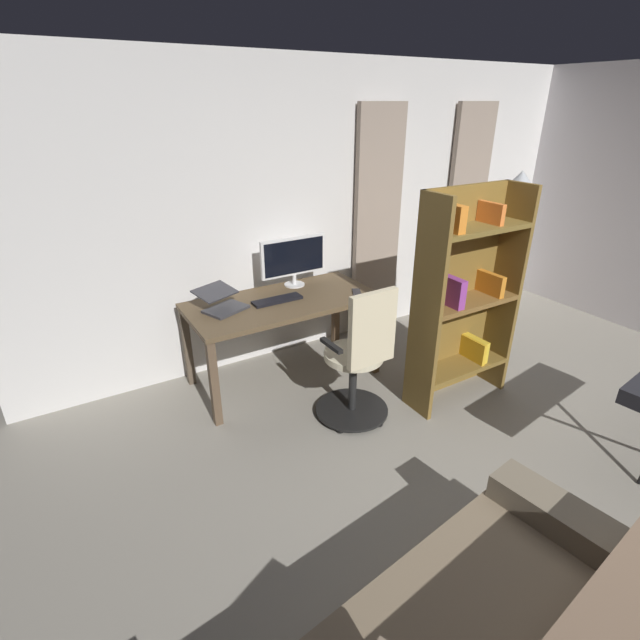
# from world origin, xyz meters

# --- Properties ---
(ground_plane) EXTENTS (7.52, 7.52, 0.00)m
(ground_plane) POSITION_xyz_m (0.00, 0.00, 0.00)
(ground_plane) COLOR gray
(back_room_partition) EXTENTS (5.78, 0.10, 2.58)m
(back_room_partition) POSITION_xyz_m (0.00, -2.65, 1.29)
(back_room_partition) COLOR silver
(back_room_partition) RESTS_ON ground
(curtain_left_panel) EXTENTS (0.52, 0.06, 2.22)m
(curtain_left_panel) POSITION_xyz_m (-1.69, -2.54, 1.11)
(curtain_left_panel) COLOR gray
(curtain_left_panel) RESTS_ON ground
(curtain_right_panel) EXTENTS (0.52, 0.06, 2.22)m
(curtain_right_panel) POSITION_xyz_m (-0.48, -2.54, 1.11)
(curtain_right_panel) COLOR gray
(curtain_right_panel) RESTS_ON ground
(desk) EXTENTS (1.55, 0.74, 0.74)m
(desk) POSITION_xyz_m (0.77, -2.13, 0.65)
(desk) COLOR brown
(desk) RESTS_ON ground
(office_chair) EXTENTS (0.56, 0.56, 1.08)m
(office_chair) POSITION_xyz_m (0.57, -1.31, 0.50)
(office_chair) COLOR black
(office_chair) RESTS_ON ground
(computer_monitor) EXTENTS (0.61, 0.18, 0.43)m
(computer_monitor) POSITION_xyz_m (0.53, -2.38, 0.98)
(computer_monitor) COLOR white
(computer_monitor) RESTS_ON desk
(computer_keyboard) EXTENTS (0.41, 0.12, 0.02)m
(computer_keyboard) POSITION_xyz_m (0.83, -2.12, 0.75)
(computer_keyboard) COLOR black
(computer_keyboard) RESTS_ON desk
(laptop) EXTENTS (0.41, 0.43, 0.16)m
(laptop) POSITION_xyz_m (1.26, -2.20, 0.79)
(laptop) COLOR #333338
(laptop) RESTS_ON desk
(cell_phone_by_monitor) EXTENTS (0.13, 0.16, 0.01)m
(cell_phone_by_monitor) POSITION_xyz_m (0.16, -1.95, 0.74)
(cell_phone_by_monitor) COLOR #232328
(cell_phone_by_monitor) RESTS_ON desk
(bookshelf) EXTENTS (0.86, 0.30, 1.68)m
(bookshelf) POSITION_xyz_m (-0.30, -1.21, 0.85)
(bookshelf) COLOR brown
(bookshelf) RESTS_ON ground
(floor_lamp) EXTENTS (0.29, 0.29, 1.70)m
(floor_lamp) POSITION_xyz_m (-1.18, -1.52, 1.37)
(floor_lamp) COLOR black
(floor_lamp) RESTS_ON ground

